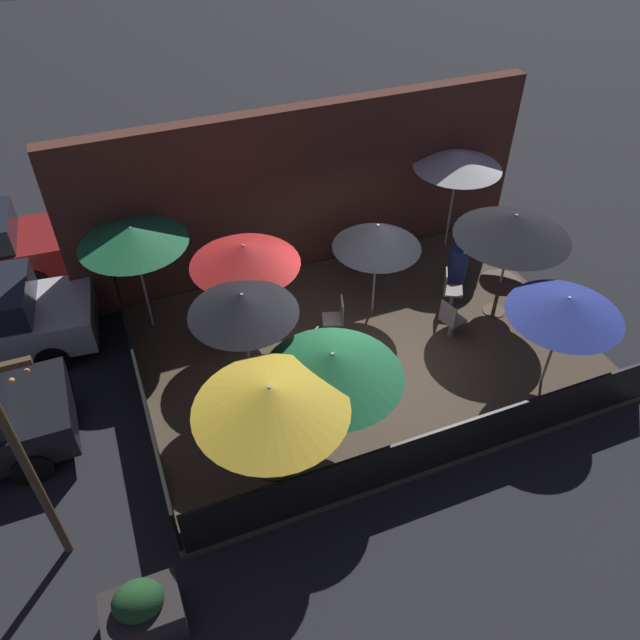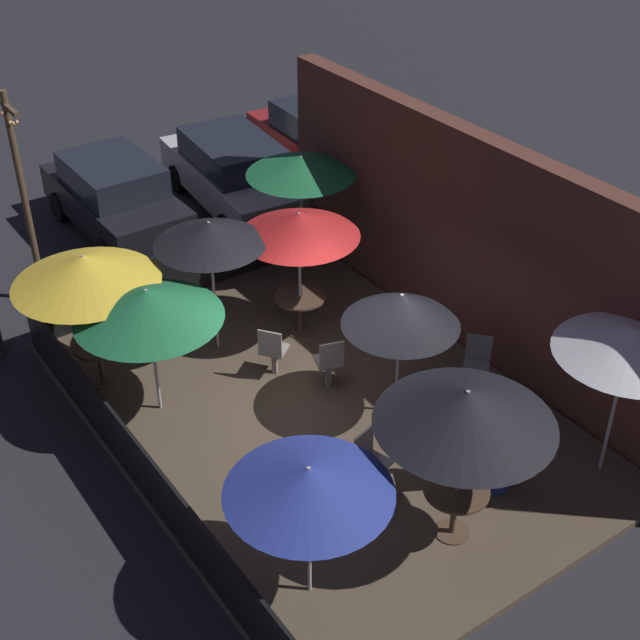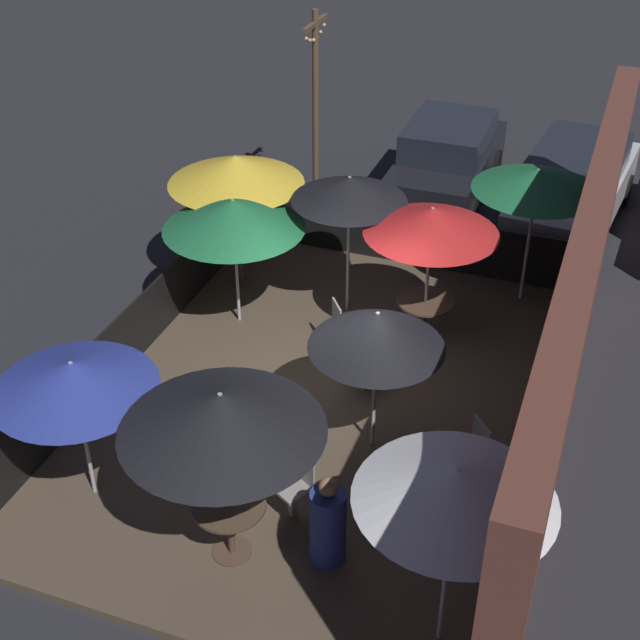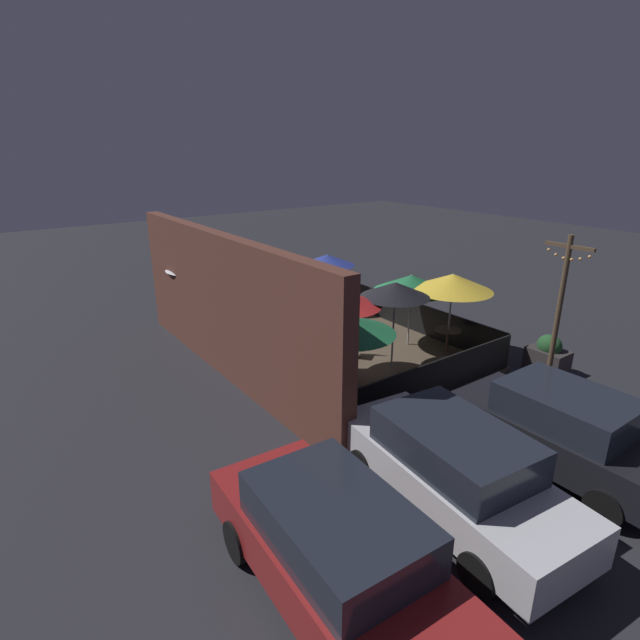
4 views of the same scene
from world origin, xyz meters
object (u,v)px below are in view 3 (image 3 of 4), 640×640
at_px(parked_car_0, 447,158).
at_px(light_post, 315,105).
at_px(patio_umbrella_1, 236,170).
at_px(patio_umbrella_3, 233,214).
at_px(patio_umbrella_0, 432,221).
at_px(patio_umbrella_4, 456,484).
at_px(patron_0, 328,524).
at_px(parked_car_1, 574,185).
at_px(patio_chair_1, 344,326).
at_px(patio_chair_2, 296,483).
at_px(dining_table_2, 229,515).
at_px(patio_chair_4, 362,362).
at_px(patio_umbrella_7, 349,189).
at_px(patio_chair_0, 471,452).
at_px(patio_umbrella_2, 221,412).
at_px(dining_table_0, 425,308).
at_px(dining_table_1, 240,253).
at_px(patio_umbrella_6, 537,180).
at_px(planter_box, 226,198).
at_px(patio_umbrella_5, 73,376).
at_px(patio_chair_3, 249,443).
at_px(patio_umbrella_8, 377,330).

bearing_deg(parked_car_0, light_post, -54.61).
bearing_deg(patio_umbrella_1, patio_umbrella_3, 22.62).
xyz_separation_m(patio_umbrella_0, patio_umbrella_1, (-0.63, -3.42, 0.01)).
bearing_deg(patio_umbrella_4, patron_0, -112.96).
bearing_deg(parked_car_1, light_post, -70.16).
height_order(patio_chair_1, patron_0, patron_0).
distance_m(patio_umbrella_4, patio_chair_2, 2.94).
bearing_deg(patio_chair_2, patio_chair_1, -141.48).
relative_size(patio_umbrella_4, dining_table_2, 2.85).
bearing_deg(patio_chair_4, patio_umbrella_0, -0.00).
bearing_deg(dining_table_2, patio_umbrella_7, -175.49).
distance_m(patio_chair_0, light_post, 8.32).
relative_size(patio_umbrella_2, patio_chair_0, 2.46).
bearing_deg(patio_umbrella_7, dining_table_2, 4.51).
distance_m(dining_table_0, patio_chair_1, 1.32).
height_order(dining_table_1, patio_chair_1, patio_chair_1).
xyz_separation_m(patio_umbrella_6, planter_box, (-1.14, -6.03, -1.83)).
bearing_deg(patio_umbrella_7, dining_table_0, 72.98).
bearing_deg(patio_umbrella_7, dining_table_1, -95.56).
relative_size(patio_umbrella_2, light_post, 0.59).
xyz_separation_m(patio_umbrella_5, dining_table_2, (0.31, 2.06, -1.22)).
xyz_separation_m(patio_chair_3, planter_box, (-6.60, -3.45, -0.15)).
xyz_separation_m(dining_table_2, parked_car_1, (-10.04, 2.62, 0.11)).
xyz_separation_m(patio_umbrella_0, dining_table_1, (-0.63, -3.42, -1.54)).
distance_m(patio_umbrella_2, patio_umbrella_3, 4.94).
bearing_deg(patio_umbrella_5, dining_table_2, 81.47).
bearing_deg(patio_umbrella_4, patio_umbrella_8, -149.47).
relative_size(patio_chair_3, parked_car_0, 0.22).
bearing_deg(parked_car_1, dining_table_2, -8.74).
bearing_deg(patio_chair_3, patio_chair_2, 45.63).
xyz_separation_m(dining_table_0, patio_chair_0, (2.93, 1.36, -0.05)).
xyz_separation_m(patio_umbrella_0, patio_chair_0, (2.93, 1.36, -1.57)).
height_order(patio_umbrella_5, patron_0, patio_umbrella_5).
xyz_separation_m(dining_table_1, patio_chair_3, (4.31, 2.08, -0.07)).
bearing_deg(parked_car_0, dining_table_0, 9.98).
height_order(dining_table_1, patio_chair_3, patio_chair_3).
relative_size(patio_umbrella_6, patron_0, 1.92).
height_order(patio_umbrella_7, patio_chair_4, patio_umbrella_7).
relative_size(patio_umbrella_1, patio_umbrella_3, 1.07).
xyz_separation_m(patio_umbrella_5, patron_0, (-0.01, 3.13, -1.29)).
xyz_separation_m(patio_umbrella_7, patio_chair_4, (2.02, 0.90, -1.66)).
bearing_deg(planter_box, parked_car_0, 123.32).
distance_m(patio_umbrella_7, dining_table_1, 2.59).
distance_m(dining_table_2, patio_chair_1, 4.23).
height_order(dining_table_0, patio_chair_1, patio_chair_1).
bearing_deg(patio_umbrella_0, dining_table_0, 0.00).
height_order(patio_umbrella_2, patio_chair_2, patio_umbrella_2).
bearing_deg(patio_umbrella_5, parked_car_0, 168.42).
distance_m(dining_table_0, light_post, 5.23).
xyz_separation_m(patio_umbrella_7, parked_car_0, (-5.00, 0.45, -1.46)).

